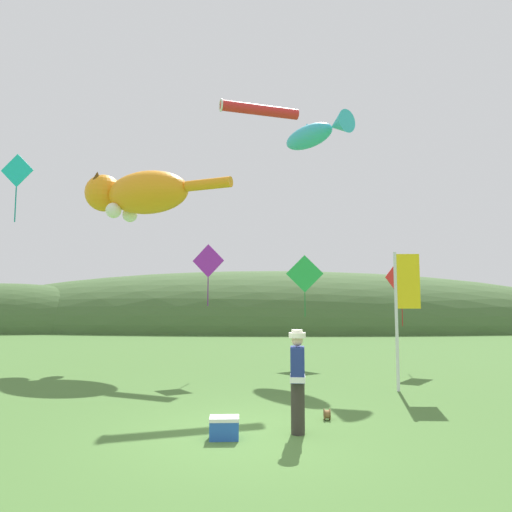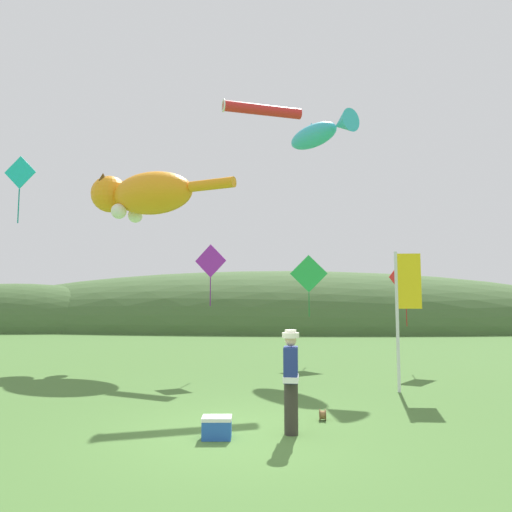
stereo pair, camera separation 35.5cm
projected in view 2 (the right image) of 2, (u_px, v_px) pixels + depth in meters
The scene contains 13 objects.
ground_plane at pixel (242, 435), 7.80m from camera, with size 120.00×120.00×0.00m, color #477033.
distant_hill_ridge at pixel (232, 329), 34.84m from camera, with size 57.70×13.87×8.84m.
festival_attendant at pixel (291, 378), 7.89m from camera, with size 0.30×0.43×1.77m.
kite_spool at pixel (323, 415), 8.71m from camera, with size 0.12×0.21×0.21m.
picnic_cooler at pixel (217, 427), 7.59m from camera, with size 0.51×0.36×0.36m.
festival_banner_pole at pixel (404, 300), 11.53m from camera, with size 0.66×0.08×3.51m.
kite_giant_cat at pixel (143, 195), 17.79m from camera, with size 6.09×2.93×1.94m.
kite_fish_windsock at pixel (319, 133), 18.24m from camera, with size 2.81×3.21×1.03m.
kite_tube_streamer at pixel (262, 110), 15.75m from camera, with size 2.78×1.27×0.44m.
kite_diamond_red at pixel (406, 278), 15.26m from camera, with size 1.26×0.73×2.34m.
kite_diamond_violet at pixel (211, 262), 14.47m from camera, with size 1.04×0.26×1.96m.
kite_diamond_green at pixel (309, 274), 16.95m from camera, with size 1.40×0.09×2.30m.
kite_diamond_teal at pixel (20, 174), 11.84m from camera, with size 0.87×0.06×1.77m.
Camera 2 is at (0.71, -8.02, 2.32)m, focal length 32.00 mm.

